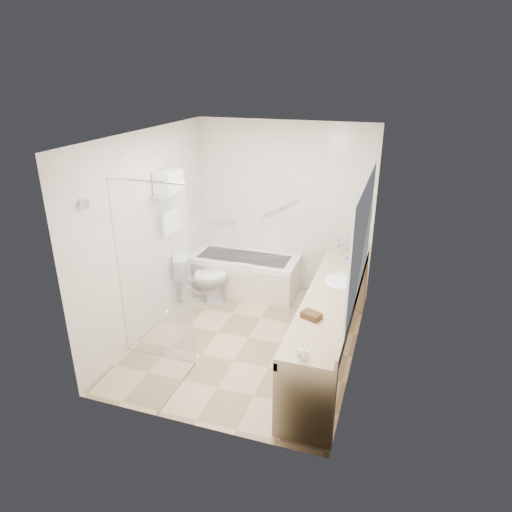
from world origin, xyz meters
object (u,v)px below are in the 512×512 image
(bathtub, at_px, (244,274))
(toilet, at_px, (202,278))
(water_bottle_left, at_px, (338,253))
(vanity_counter, at_px, (330,311))
(amenity_basket, at_px, (311,315))

(bathtub, height_order, toilet, toilet)
(water_bottle_left, bearing_deg, toilet, -175.91)
(bathtub, height_order, vanity_counter, vanity_counter)
(bathtub, xyz_separation_m, toilet, (-0.45, -0.54, 0.10))
(toilet, height_order, amenity_basket, amenity_basket)
(amenity_basket, relative_size, water_bottle_left, 0.86)
(vanity_counter, bearing_deg, bathtub, 137.65)
(vanity_counter, bearing_deg, water_bottle_left, 95.12)
(toilet, bearing_deg, vanity_counter, -137.45)
(bathtub, relative_size, amenity_basket, 8.45)
(vanity_counter, xyz_separation_m, toilet, (-1.97, 0.85, -0.27))
(bathtub, xyz_separation_m, vanity_counter, (1.52, -1.39, 0.36))
(bathtub, height_order, amenity_basket, amenity_basket)
(bathtub, distance_m, toilet, 0.71)
(amenity_basket, bearing_deg, vanity_counter, 79.21)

